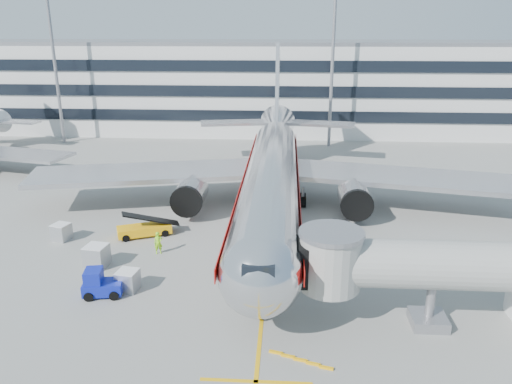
# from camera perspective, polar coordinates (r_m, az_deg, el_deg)

# --- Properties ---
(ground) EXTENTS (180.00, 180.00, 0.00)m
(ground) POSITION_cam_1_polar(r_m,az_deg,el_deg) (40.13, 1.27, -8.15)
(ground) COLOR gray
(ground) RESTS_ON ground
(lead_in_line) EXTENTS (0.25, 70.00, 0.01)m
(lead_in_line) POSITION_cam_1_polar(r_m,az_deg,el_deg) (49.28, 1.76, -2.97)
(lead_in_line) COLOR #EEAB0C
(lead_in_line) RESTS_ON ground
(stop_bar) EXTENTS (6.00, 0.25, 0.01)m
(stop_bar) POSITION_cam_1_polar(r_m,az_deg,el_deg) (28.30, -0.02, -20.84)
(stop_bar) COLOR #EEAB0C
(stop_bar) RESTS_ON ground
(main_jet) EXTENTS (50.95, 48.70, 16.06)m
(main_jet) POSITION_cam_1_polar(r_m,az_deg,el_deg) (49.56, 1.87, 2.32)
(main_jet) COLOR silver
(main_jet) RESTS_ON ground
(jet_bridge) EXTENTS (17.80, 4.50, 7.00)m
(jet_bridge) POSITION_cam_1_polar(r_m,az_deg,el_deg) (33.03, 22.53, -8.28)
(jet_bridge) COLOR silver
(jet_bridge) RESTS_ON ground
(terminal) EXTENTS (150.00, 24.25, 15.60)m
(terminal) POSITION_cam_1_polar(r_m,az_deg,el_deg) (94.40, 2.82, 12.15)
(terminal) COLOR silver
(terminal) RESTS_ON ground
(light_mast_west) EXTENTS (2.40, 1.20, 25.45)m
(light_mast_west) POSITION_cam_1_polar(r_m,az_deg,el_deg) (86.04, -22.20, 15.01)
(light_mast_west) COLOR gray
(light_mast_west) RESTS_ON ground
(light_mast_centre) EXTENTS (2.40, 1.20, 25.45)m
(light_mast_centre) POSITION_cam_1_polar(r_m,az_deg,el_deg) (78.24, 8.80, 15.90)
(light_mast_centre) COLOR gray
(light_mast_centre) RESTS_ON ground
(belt_loader) EXTENTS (5.02, 3.40, 2.37)m
(belt_loader) POSITION_cam_1_polar(r_m,az_deg,el_deg) (46.00, -12.65, -4.12)
(belt_loader) COLOR #FFB00A
(belt_loader) RESTS_ON ground
(baggage_tug) EXTENTS (2.86, 2.05, 1.99)m
(baggage_tug) POSITION_cam_1_polar(r_m,az_deg,el_deg) (36.93, -17.39, -10.03)
(baggage_tug) COLOR #0E1CA0
(baggage_tug) RESTS_ON ground
(cargo_container_left) EXTENTS (1.85, 1.85, 1.73)m
(cargo_container_left) POSITION_cam_1_polar(r_m,az_deg,el_deg) (41.28, -17.75, -6.96)
(cargo_container_left) COLOR #A6A8AD
(cargo_container_left) RESTS_ON ground
(cargo_container_right) EXTENTS (1.71, 1.71, 1.47)m
(cargo_container_right) POSITION_cam_1_polar(r_m,az_deg,el_deg) (47.30, -21.36, -4.27)
(cargo_container_right) COLOR #A6A8AD
(cargo_container_right) RESTS_ON ground
(cargo_container_front) EXTENTS (1.59, 1.59, 1.49)m
(cargo_container_front) POSITION_cam_1_polar(r_m,az_deg,el_deg) (37.18, -14.44, -9.76)
(cargo_container_front) COLOR #A6A8AD
(cargo_container_front) RESTS_ON ground
(ramp_worker) EXTENTS (0.81, 0.68, 1.90)m
(ramp_worker) POSITION_cam_1_polar(r_m,az_deg,el_deg) (42.15, -11.10, -5.73)
(ramp_worker) COLOR #92EA18
(ramp_worker) RESTS_ON ground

